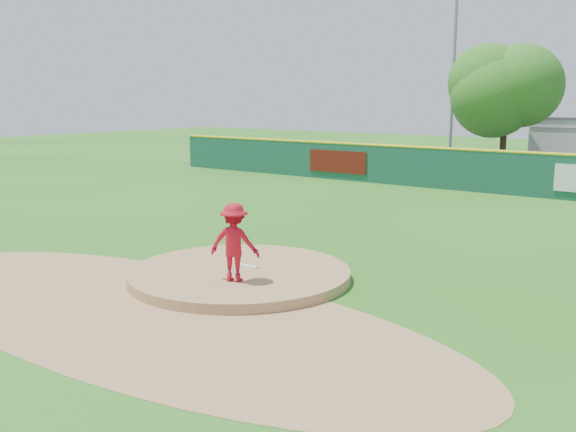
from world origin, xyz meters
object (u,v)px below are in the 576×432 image
Objects in this scene: pitcher at (234,242)px; deciduous_tree at (506,96)px; light_pole_left at (454,71)px; van at (466,162)px; playground_slide at (303,152)px.

deciduous_tree reaches higher than pitcher.
deciduous_tree is 0.67× the size of light_pole_left.
light_pole_left is at bearing 36.46° from van.
pitcher is 0.17× the size of light_pole_left.
deciduous_tree is at bearing 4.72° from playground_slide.
pitcher is 0.66× the size of playground_slide.
van is 2.01× the size of playground_slide.
pitcher reaches higher than van.
deciduous_tree reaches higher than van.
light_pole_left reaches higher than pitcher.
van is 0.76× the size of deciduous_tree.
pitcher is at bearing -171.66° from van.
van is at bearing 1.58° from playground_slide.
playground_slide is 11.06m from light_pole_left.
deciduous_tree is (-2.57, 25.82, 3.39)m from pitcher.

